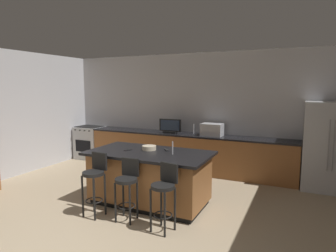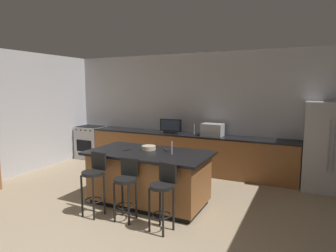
% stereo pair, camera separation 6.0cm
% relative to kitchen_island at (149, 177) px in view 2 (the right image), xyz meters
% --- Properties ---
extents(wall_back, '(7.49, 0.12, 2.87)m').
position_rel_kitchen_island_xyz_m(wall_back, '(-0.08, 2.55, 0.96)').
color(wall_back, '#BCBCC1').
rests_on(wall_back, ground_plane).
extents(wall_left, '(0.12, 5.10, 2.87)m').
position_rel_kitchen_island_xyz_m(wall_left, '(-3.63, 0.20, 0.96)').
color(wall_left, '#BCBCC1').
rests_on(wall_left, ground_plane).
extents(counter_back, '(5.16, 0.62, 0.92)m').
position_rel_kitchen_island_xyz_m(counter_back, '(-0.18, 2.17, -0.02)').
color(counter_back, brown).
rests_on(counter_back, ground_plane).
extents(kitchen_island, '(2.13, 1.15, 0.93)m').
position_rel_kitchen_island_xyz_m(kitchen_island, '(0.00, 0.00, 0.00)').
color(kitchen_island, black).
rests_on(kitchen_island, ground_plane).
extents(refrigerator, '(0.94, 0.75, 1.76)m').
position_rel_kitchen_island_xyz_m(refrigerator, '(2.88, 2.12, 0.41)').
color(refrigerator, '#B7BABF').
rests_on(refrigerator, ground_plane).
extents(range_oven, '(0.75, 0.63, 0.94)m').
position_rel_kitchen_island_xyz_m(range_oven, '(-3.14, 2.17, -0.01)').
color(range_oven, '#B7BABF').
rests_on(range_oven, ground_plane).
extents(microwave, '(0.48, 0.36, 0.29)m').
position_rel_kitchen_island_xyz_m(microwave, '(0.48, 2.17, 0.59)').
color(microwave, '#B7BABF').
rests_on(microwave, counter_back).
extents(tv_monitor, '(0.57, 0.16, 0.35)m').
position_rel_kitchen_island_xyz_m(tv_monitor, '(-0.57, 2.12, 0.60)').
color(tv_monitor, black).
rests_on(tv_monitor, counter_back).
extents(sink_faucet_back, '(0.02, 0.02, 0.24)m').
position_rel_kitchen_island_xyz_m(sink_faucet_back, '(-0.01, 2.27, 0.56)').
color(sink_faucet_back, '#B2B2B7').
rests_on(sink_faucet_back, counter_back).
extents(sink_faucet_island, '(0.02, 0.02, 0.22)m').
position_rel_kitchen_island_xyz_m(sink_faucet_island, '(0.44, 0.00, 0.56)').
color(sink_faucet_island, '#B2B2B7').
rests_on(sink_faucet_island, kitchen_island).
extents(bar_stool_left, '(0.34, 0.35, 1.00)m').
position_rel_kitchen_island_xyz_m(bar_stool_left, '(-0.56, -0.78, 0.13)').
color(bar_stool_left, black).
rests_on(bar_stool_left, ground_plane).
extents(bar_stool_center, '(0.34, 0.35, 0.95)m').
position_rel_kitchen_island_xyz_m(bar_stool_center, '(-0.00, -0.70, 0.09)').
color(bar_stool_center, black).
rests_on(bar_stool_center, ground_plane).
extents(bar_stool_right, '(0.34, 0.36, 0.97)m').
position_rel_kitchen_island_xyz_m(bar_stool_right, '(0.66, -0.77, 0.10)').
color(bar_stool_right, black).
rests_on(bar_stool_right, ground_plane).
extents(fruit_bowl, '(0.25, 0.25, 0.08)m').
position_rel_kitchen_island_xyz_m(fruit_bowl, '(-0.09, 0.15, 0.49)').
color(fruit_bowl, beige).
rests_on(fruit_bowl, kitchen_island).
extents(cell_phone, '(0.10, 0.16, 0.01)m').
position_rel_kitchen_island_xyz_m(cell_phone, '(-0.40, -0.04, 0.46)').
color(cell_phone, black).
rests_on(cell_phone, kitchen_island).
extents(tv_remote, '(0.14, 0.16, 0.02)m').
position_rel_kitchen_island_xyz_m(tv_remote, '(0.22, 0.24, 0.46)').
color(tv_remote, black).
rests_on(tv_remote, kitchen_island).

